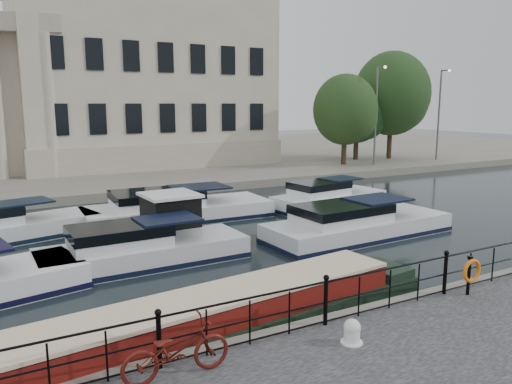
% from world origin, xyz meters
% --- Properties ---
extents(ground_plane, '(160.00, 160.00, 0.00)m').
position_xyz_m(ground_plane, '(0.00, 0.00, 0.00)').
color(ground_plane, black).
rests_on(ground_plane, ground).
extents(far_bank, '(120.00, 42.00, 0.55)m').
position_xyz_m(far_bank, '(0.00, 39.00, 0.28)').
color(far_bank, '#6B665B').
rests_on(far_bank, ground_plane).
extents(railing, '(24.14, 0.14, 1.22)m').
position_xyz_m(railing, '(0.00, -2.25, 1.20)').
color(railing, black).
rests_on(railing, near_quay).
extents(civic_building, '(53.55, 31.84, 16.85)m').
position_xyz_m(civic_building, '(-1.00, 34.71, 7.04)').
color(civic_building, '#ADA38C').
rests_on(civic_building, far_bank).
extents(lamp_posts, '(8.24, 1.55, 8.07)m').
position_xyz_m(lamp_posts, '(26.00, 20.70, 4.80)').
color(lamp_posts, '#59595B').
rests_on(lamp_posts, far_bank).
extents(bicycle, '(2.12, 0.77, 1.11)m').
position_xyz_m(bicycle, '(-3.82, -2.73, 1.10)').
color(bicycle, '#4A130D').
rests_on(bicycle, near_quay).
extents(mooring_bollard, '(0.48, 0.48, 0.55)m').
position_xyz_m(mooring_bollard, '(-0.05, -3.27, 0.81)').
color(mooring_bollard, silver).
rests_on(mooring_bollard, near_quay).
extents(life_ring_post, '(0.66, 0.18, 1.08)m').
position_xyz_m(life_ring_post, '(4.50, -2.68, 1.22)').
color(life_ring_post, black).
rests_on(life_ring_post, near_quay).
extents(narrowboat, '(13.82, 3.30, 1.51)m').
position_xyz_m(narrowboat, '(-2.45, -0.79, 0.37)').
color(narrowboat, black).
rests_on(narrowboat, ground_plane).
extents(harbour_hut, '(2.98, 2.53, 2.18)m').
position_xyz_m(harbour_hut, '(-0.25, 7.78, 0.95)').
color(harbour_hut, '#6B665B').
rests_on(harbour_hut, ground_plane).
extents(cabin_cruisers, '(26.47, 11.13, 1.99)m').
position_xyz_m(cabin_cruisers, '(0.04, 8.22, 0.37)').
color(cabin_cruisers, white).
rests_on(cabin_cruisers, ground_plane).
extents(trees, '(12.94, 7.87, 9.87)m').
position_xyz_m(trees, '(24.75, 23.56, 5.63)').
color(trees, black).
rests_on(trees, far_bank).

